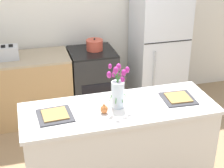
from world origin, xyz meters
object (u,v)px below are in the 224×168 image
at_px(refrigerator, 158,49).
at_px(plate_setting_left, 55,115).
at_px(flower_vase, 118,90).
at_px(stove_range, 93,81).
at_px(plate_setting_right, 178,98).
at_px(pear_figurine, 104,109).
at_px(cooking_pot, 95,45).
at_px(toaster, 8,53).

height_order(refrigerator, plate_setting_left, refrigerator).
distance_m(refrigerator, flower_vase, 1.93).
xyz_separation_m(stove_range, plate_setting_left, (-0.69, -1.60, 0.48)).
relative_size(refrigerator, plate_setting_left, 5.29).
bearing_deg(plate_setting_right, pear_figurine, -174.93).
bearing_deg(flower_vase, cooking_pot, 84.46).
bearing_deg(plate_setting_right, flower_vase, 178.80).
relative_size(stove_range, cooking_pot, 3.96).
bearing_deg(toaster, plate_setting_right, -45.57).
height_order(stove_range, toaster, toaster).
xyz_separation_m(flower_vase, cooking_pot, (0.16, 1.61, -0.12)).
bearing_deg(cooking_pot, plate_setting_right, -74.72).
xyz_separation_m(stove_range, flower_vase, (-0.11, -1.59, 0.64)).
bearing_deg(plate_setting_left, plate_setting_right, 0.00).
xyz_separation_m(flower_vase, plate_setting_right, (0.60, -0.01, -0.16)).
height_order(pear_figurine, plate_setting_right, pear_figurine).
bearing_deg(plate_setting_right, cooking_pot, 105.28).
bearing_deg(stove_range, refrigerator, 0.04).
xyz_separation_m(flower_vase, toaster, (-0.96, 1.58, -0.11)).
xyz_separation_m(refrigerator, plate_setting_left, (-1.64, -1.60, 0.09)).
relative_size(refrigerator, cooking_pot, 7.40).
bearing_deg(pear_figurine, stove_range, 81.10).
relative_size(pear_figurine, cooking_pot, 0.50).
bearing_deg(stove_range, pear_figurine, -98.90).
bearing_deg(refrigerator, plate_setting_left, -135.65).
distance_m(pear_figurine, toaster, 1.84).
bearing_deg(toaster, cooking_pot, 1.86).
height_order(plate_setting_right, toaster, toaster).
height_order(plate_setting_left, cooking_pot, cooking_pot).
bearing_deg(cooking_pot, toaster, -178.14).
bearing_deg(flower_vase, plate_setting_right, -1.20).
relative_size(stove_range, plate_setting_right, 2.83).
bearing_deg(plate_setting_left, stove_range, 66.76).
relative_size(flower_vase, plate_setting_left, 1.35).
xyz_separation_m(flower_vase, plate_setting_left, (-0.57, -0.01, -0.16)).
relative_size(flower_vase, plate_setting_right, 1.35).
xyz_separation_m(plate_setting_right, toaster, (-1.56, 1.59, 0.05)).
height_order(flower_vase, pear_figurine, flower_vase).
bearing_deg(plate_setting_left, pear_figurine, -8.85).
relative_size(flower_vase, toaster, 1.52).
bearing_deg(plate_setting_right, refrigerator, 73.87).
bearing_deg(stove_range, toaster, -179.40).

